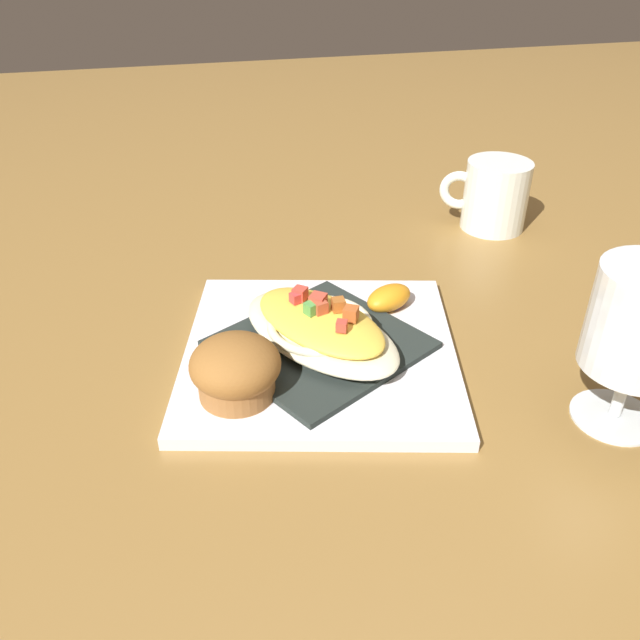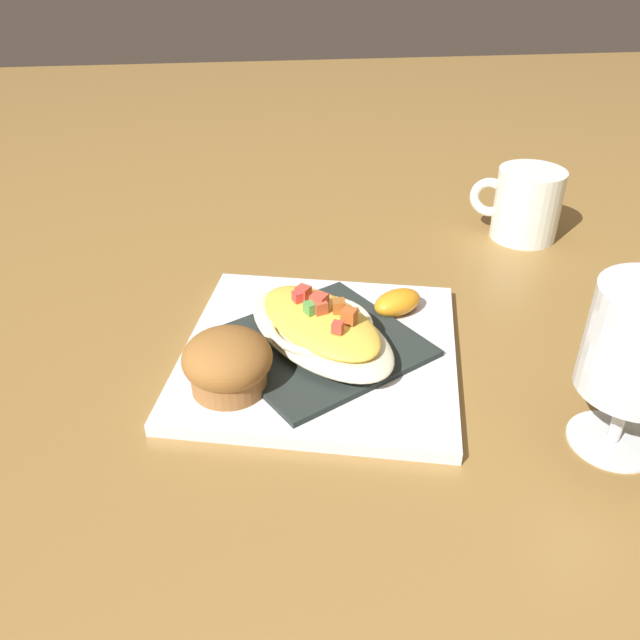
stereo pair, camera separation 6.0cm
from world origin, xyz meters
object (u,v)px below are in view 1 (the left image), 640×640
muffin (236,369)px  orange_garnish (389,298)px  square_plate (320,352)px  gratin_dish (320,327)px  coffee_mug (494,199)px

muffin → orange_garnish: 0.20m
square_plate → muffin: (-0.05, 0.08, 0.03)m
gratin_dish → coffee_mug: size_ratio=1.88×
orange_garnish → square_plate: bearing=122.1°
square_plate → orange_garnish: bearing=-57.9°
coffee_mug → muffin: bearing=127.4°
gratin_dish → muffin: size_ratio=2.62×
coffee_mug → orange_garnish: bearing=131.7°
gratin_dish → muffin: bearing=121.2°
coffee_mug → gratin_dish: bearing=129.1°
square_plate → orange_garnish: orange_garnish is taller
square_plate → coffee_mug: coffee_mug is taller
muffin → coffee_mug: coffee_mug is taller
muffin → gratin_dish: bearing=-58.8°
gratin_dish → orange_garnish: (0.05, -0.08, -0.01)m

